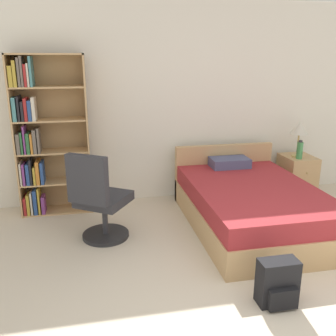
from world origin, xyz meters
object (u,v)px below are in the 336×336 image
bookshelf (42,137)px  nightstand (297,176)px  office_chair (99,201)px  backpack_black (278,284)px  table_lamp (300,129)px  water_bottle (300,150)px  bed (250,204)px

bookshelf → nightstand: 3.45m
office_chair → backpack_black: (1.34, -1.36, -0.27)m
nightstand → table_lamp: bearing=-163.4°
nightstand → backpack_black: (-1.42, -2.21, -0.11)m
bookshelf → backpack_black: size_ratio=5.15×
bookshelf → water_bottle: bearing=-3.6°
office_chair → nightstand: 2.89m
bed → office_chair: (-1.71, -0.06, 0.19)m
backpack_black → bookshelf: bearing=130.4°
bookshelf → bed: 2.59m
bookshelf → office_chair: (0.62, -0.94, -0.51)m
nightstand → water_bottle: 0.43m
bookshelf → table_lamp: 3.35m
nightstand → water_bottle: size_ratio=2.24×
table_lamp → water_bottle: 0.29m
nightstand → water_bottle: water_bottle is taller
backpack_black → table_lamp: bearing=57.8°
backpack_black → water_bottle: bearing=57.1°
bookshelf → water_bottle: size_ratio=7.63×
bookshelf → nightstand: (3.38, -0.09, -0.68)m
office_chair → nightstand: size_ratio=1.74×
bed → nightstand: size_ratio=3.58×
table_lamp → nightstand: bearing=16.6°
office_chair → nightstand: bearing=17.1°
bed → water_bottle: size_ratio=8.03×
office_chair → backpack_black: office_chair is taller
bed → table_lamp: 1.45m
bed → water_bottle: water_bottle is taller
water_bottle → backpack_black: size_ratio=0.67×
table_lamp → backpack_black: bearing=-122.2°
bookshelf → bed: bookshelf is taller
bookshelf → table_lamp: bookshelf is taller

